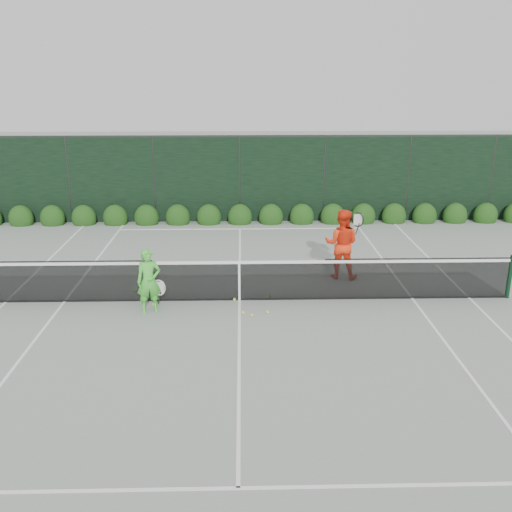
{
  "coord_description": "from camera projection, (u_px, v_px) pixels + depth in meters",
  "views": [
    {
      "loc": [
        0.08,
        -12.51,
        5.16
      ],
      "look_at": [
        0.4,
        0.3,
        1.0
      ],
      "focal_mm": 40.0,
      "sensor_mm": 36.0,
      "label": 1
    }
  ],
  "objects": [
    {
      "name": "tennis_net",
      "position": [
        238.0,
        279.0,
        13.32
      ],
      "size": [
        12.9,
        0.1,
        1.07
      ],
      "color": "#11331E",
      "rests_on": "ground"
    },
    {
      "name": "court_lines",
      "position": [
        239.0,
        300.0,
        13.48
      ],
      "size": [
        11.03,
        23.83,
        0.01
      ],
      "color": "white",
      "rests_on": "ground"
    },
    {
      "name": "player_man",
      "position": [
        342.0,
        244.0,
        14.71
      ],
      "size": [
        1.05,
        0.92,
        1.83
      ],
      "rotation": [
        0.0,
        0.0,
        2.85
      ],
      "color": "#FE3915",
      "rests_on": "ground"
    },
    {
      "name": "ground",
      "position": [
        239.0,
        300.0,
        13.48
      ],
      "size": [
        80.0,
        80.0,
        0.0
      ],
      "primitive_type": "plane",
      "color": "gray",
      "rests_on": "ground"
    },
    {
      "name": "windscreen_fence",
      "position": [
        238.0,
        280.0,
        10.44
      ],
      "size": [
        32.0,
        21.07,
        3.06
      ],
      "color": "black",
      "rests_on": "ground"
    },
    {
      "name": "player_woman",
      "position": [
        149.0,
        281.0,
        12.63
      ],
      "size": [
        0.65,
        0.48,
        1.46
      ],
      "rotation": [
        0.0,
        0.0,
        0.26
      ],
      "color": "green",
      "rests_on": "ground"
    },
    {
      "name": "hedge_row",
      "position": [
        240.0,
        217.0,
        20.21
      ],
      "size": [
        31.66,
        0.65,
        0.94
      ],
      "color": "#14330D",
      "rests_on": "ground"
    },
    {
      "name": "tennis_balls",
      "position": [
        221.0,
        304.0,
        13.18
      ],
      "size": [
        3.39,
        1.62,
        0.07
      ],
      "color": "#CDF436",
      "rests_on": "ground"
    }
  ]
}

